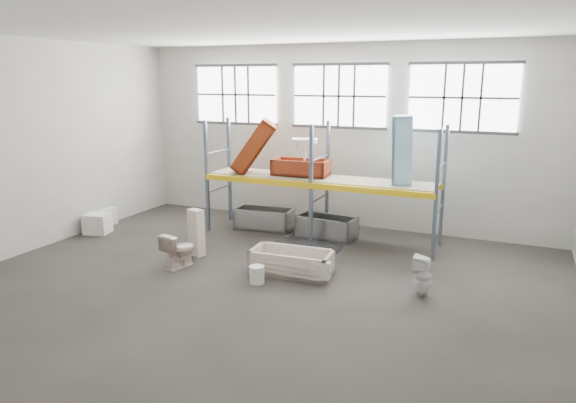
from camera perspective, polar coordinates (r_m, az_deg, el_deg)
The scene contains 33 objects.
floor at distance 10.71m, azimuth -3.28°, elevation -9.28°, with size 12.00×10.00×0.10m, color #433F3A.
ceiling at distance 9.94m, azimuth -3.69°, elevation 18.99°, with size 12.00×10.00×0.10m, color silver.
wall_back at distance 14.65m, azimuth 5.66°, elevation 7.13°, with size 12.00×0.10×5.00m, color #AAA89E.
wall_front at distance 6.09m, azimuth -25.78°, elevation -2.90°, with size 12.00×0.10×5.00m, color #A09E95.
wall_left at distance 13.85m, azimuth -26.44°, elevation 5.45°, with size 0.10×10.00×5.00m, color beige.
window_left at distance 15.77m, azimuth -5.72°, elevation 11.57°, with size 2.60×0.04×1.60m, color white.
window_mid at distance 14.47m, azimuth 5.62°, elevation 11.42°, with size 2.60×0.04×1.60m, color white.
window_right at distance 13.80m, azimuth 18.56°, elevation 10.72°, with size 2.60×0.04×1.60m, color white.
rack_upright_la at distance 14.15m, azimuth -8.87°, elevation 2.72°, with size 0.08×0.08×3.00m, color slate.
rack_upright_lb at distance 15.15m, azimuth -6.44°, elevation 3.49°, with size 0.08×0.08×3.00m, color slate.
rack_upright_ma at distance 12.80m, azimuth 2.53°, elevation 1.75°, with size 0.08×0.08×3.00m, color slate.
rack_upright_mb at distance 13.90m, azimuth 4.33°, elevation 2.66°, with size 0.08×0.08×3.00m, color slate.
rack_upright_ra at distance 12.07m, azimuth 15.92°, elevation 0.54°, with size 0.08×0.08×3.00m, color slate.
rack_upright_rb at distance 13.23m, azimuth 16.67°, elevation 1.58°, with size 0.08×0.08×3.00m, color slate.
rack_beam_front at distance 12.80m, azimuth 2.53°, elevation 1.75°, with size 6.00×0.10×0.14m, color yellow.
rack_beam_back at distance 13.90m, azimuth 4.33°, elevation 2.66°, with size 6.00×0.10×0.14m, color yellow.
shelf_deck at distance 13.34m, azimuth 3.47°, elevation 2.56°, with size 5.90×1.10×0.03m, color gray.
wet_patch at distance 13.00m, azimuth 2.14°, elevation -4.89°, with size 1.80×1.80×0.00m, color black.
bathtub_beige at distance 11.16m, azimuth 0.41°, elevation -6.63°, with size 1.72×0.81×0.51m, color beige, non-canonical shape.
cistern_spare at distance 10.64m, azimuth 3.63°, elevation -7.54°, with size 0.37×0.18×0.36m, color beige.
sink_in_tub at distance 10.91m, azimuth 1.20°, elevation -7.64°, with size 0.45×0.45×0.16m, color beige.
toilet_beige at distance 11.74m, azimuth -11.86°, elevation -5.18°, with size 0.44×0.77×0.79m, color beige.
cistern_tall at distance 12.37m, azimuth -10.00°, elevation -3.37°, with size 0.36×0.23×1.11m, color beige.
toilet_white at distance 10.33m, azimuth 14.55°, elevation -7.87°, with size 0.36×0.37×0.81m, color white.
steel_tub_left at distance 14.41m, azimuth -2.60°, elevation -1.88°, with size 1.57×0.73×0.57m, color #B1B6BA, non-canonical shape.
steel_tub_right at distance 13.68m, azimuth 4.25°, elevation -2.78°, with size 1.52×0.71×0.56m, color #9EA1A5, non-canonical shape.
rust_tub_flat at distance 13.55m, azimuth 1.41°, elevation 3.78°, with size 1.45×0.68×0.41m, color #913512, non-canonical shape.
rust_tub_tilted at distance 13.91m, azimuth -3.72°, elevation 5.98°, with size 1.54×0.72×0.43m, color #9C310E, non-canonical shape.
sink_on_shelf at distance 13.07m, azimuth 1.82°, elevation 4.65°, with size 0.64×0.49×0.57m, color white.
blue_tub_upright at distance 12.77m, azimuth 12.42°, elevation 5.50°, with size 1.65×0.77×0.46m, color #8DCCEC, non-canonical shape.
bucket at distance 10.69m, azimuth -3.43°, elevation -7.99°, with size 0.31×0.31×0.36m, color silver.
carton_near at distance 14.91m, azimuth -20.15°, elevation -2.27°, with size 0.62×0.53×0.53m, color white.
carton_far at distance 15.73m, azimuth -19.56°, elevation -1.56°, with size 0.56×0.56×0.47m, color beige.
Camera 1 is at (4.54, -8.79, 4.06)m, focal length 32.46 mm.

